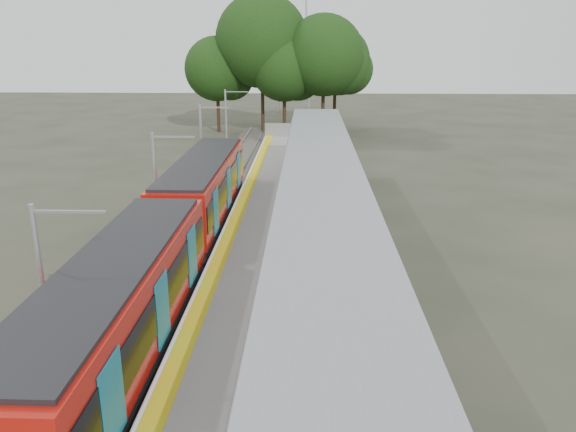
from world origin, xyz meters
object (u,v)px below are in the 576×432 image
at_px(train, 173,231).
at_px(bench_mid, 317,224).
at_px(info_pillar_far, 319,167).
at_px(bench_far, 333,172).
at_px(litter_bin, 321,211).

relative_size(train, bench_mid, 19.83).
bearing_deg(info_pillar_far, bench_mid, -115.10).
relative_size(bench_far, litter_bin, 1.60).
distance_m(train, bench_far, 15.05).
xyz_separation_m(bench_mid, litter_bin, (0.23, 1.92, 0.01)).
bearing_deg(train, litter_bin, 38.45).
relative_size(bench_mid, bench_far, 0.89).
height_order(train, bench_far, train).
distance_m(train, litter_bin, 7.91).
bearing_deg(info_pillar_far, litter_bin, -113.89).
bearing_deg(litter_bin, bench_far, 83.66).
height_order(bench_mid, info_pillar_far, info_pillar_far).
relative_size(bench_far, info_pillar_far, 0.78).
relative_size(info_pillar_far, litter_bin, 2.04).
bearing_deg(bench_far, train, -117.65).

